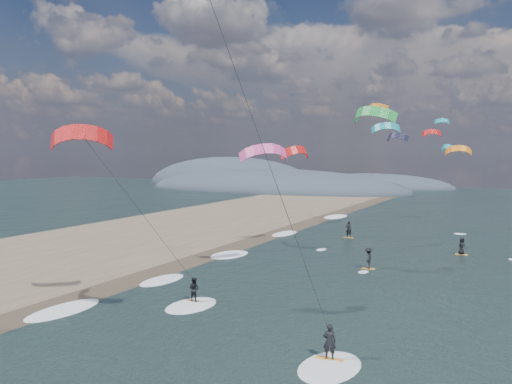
% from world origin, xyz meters
% --- Properties ---
extents(ground, '(260.00, 260.00, 0.00)m').
position_xyz_m(ground, '(0.00, 0.00, 0.00)').
color(ground, black).
rests_on(ground, ground).
extents(wet_sand_strip, '(3.00, 240.00, 0.00)m').
position_xyz_m(wet_sand_strip, '(-12.00, 10.00, 0.00)').
color(wet_sand_strip, '#382D23').
rests_on(wet_sand_strip, ground).
extents(coastal_hills, '(80.00, 41.00, 15.00)m').
position_xyz_m(coastal_hills, '(-44.84, 107.86, 0.00)').
color(coastal_hills, '#3D4756').
rests_on(coastal_hills, ground).
extents(kitesurfer_near_a, '(7.74, 8.71, 19.27)m').
position_xyz_m(kitesurfer_near_a, '(2.88, 0.45, 14.64)').
color(kitesurfer_near_a, orange).
rests_on(kitesurfer_near_a, ground).
extents(kitesurfer_near_b, '(6.89, 8.90, 11.76)m').
position_xyz_m(kitesurfer_near_b, '(-7.13, 6.83, 7.12)').
color(kitesurfer_near_b, orange).
rests_on(kitesurfer_near_b, ground).
extents(far_kitesurfers, '(13.24, 15.61, 1.81)m').
position_xyz_m(far_kitesurfers, '(2.52, 31.43, 0.85)').
color(far_kitesurfers, orange).
rests_on(far_kitesurfers, ground).
extents(bg_kite_field, '(14.47, 76.31, 6.66)m').
position_xyz_m(bg_kite_field, '(-1.25, 50.23, 11.56)').
color(bg_kite_field, '#D83F8C').
rests_on(bg_kite_field, ground).
extents(shoreline_surf, '(2.40, 79.40, 0.11)m').
position_xyz_m(shoreline_surf, '(-10.80, 14.75, 0.00)').
color(shoreline_surf, white).
rests_on(shoreline_surf, ground).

